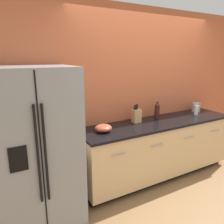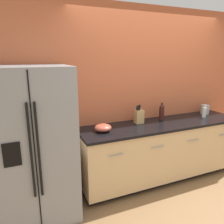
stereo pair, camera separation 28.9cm
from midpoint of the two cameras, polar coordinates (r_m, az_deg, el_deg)
The scene contains 9 objects.
ground_plane at distance 3.30m, azimuth 21.47°, elevation -21.61°, with size 14.00×14.00×0.00m, color olive.
wall_back at distance 3.53m, azimuth 11.71°, elevation 4.58°, with size 10.00×0.05×2.60m.
counter_unit at distance 3.55m, azimuth 15.10°, elevation -9.71°, with size 2.58×0.64×0.92m.
refrigerator at distance 2.64m, azimuth -17.05°, elevation -8.34°, with size 0.91×0.80×1.79m.
knife_block at distance 3.26m, azimuth 9.60°, elevation -1.17°, with size 0.12×0.10×0.28m.
wine_bottle at distance 3.53m, azimuth 15.15°, elevation 0.07°, with size 0.08×0.08×0.27m.
soap_dispenser at distance 3.90m, azimuth 24.93°, elevation -0.05°, with size 0.07×0.06×0.21m.
steel_canister at distance 4.12m, azimuth 25.00°, elevation 0.57°, with size 0.14×0.14×0.17m.
mixing_bowl at distance 2.89m, azimuth 0.48°, elevation -4.16°, with size 0.23×0.23×0.10m.
Camera 2 is at (-1.87, -1.88, 1.89)m, focal length 35.00 mm.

